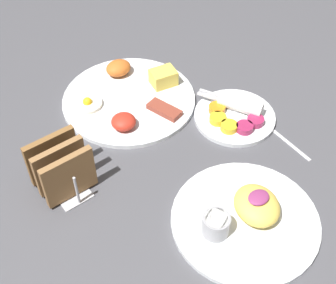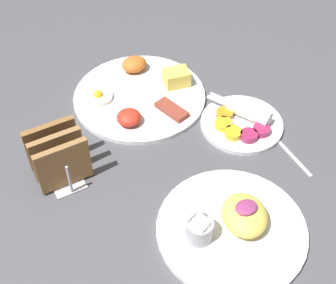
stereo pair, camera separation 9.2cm
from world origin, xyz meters
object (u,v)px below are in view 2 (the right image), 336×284
(plate_breakfast, at_px, (141,94))
(plate_foreground, at_px, (232,225))
(toast_rack, at_px, (58,156))
(plate_condiments, at_px, (243,123))

(plate_breakfast, distance_m, plate_foreground, 0.39)
(toast_rack, bearing_deg, plate_foreground, -51.30)
(plate_condiments, relative_size, plate_foreground, 0.72)
(plate_breakfast, distance_m, plate_condiments, 0.24)
(plate_condiments, bearing_deg, toast_rack, 170.57)
(plate_breakfast, height_order, plate_foreground, plate_foreground)
(plate_breakfast, bearing_deg, plate_condiments, -52.43)
(plate_foreground, bearing_deg, plate_breakfast, 86.99)
(plate_condiments, bearing_deg, plate_breakfast, 127.57)
(plate_condiments, xyz_separation_m, plate_foreground, (-0.17, -0.20, 0.00))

